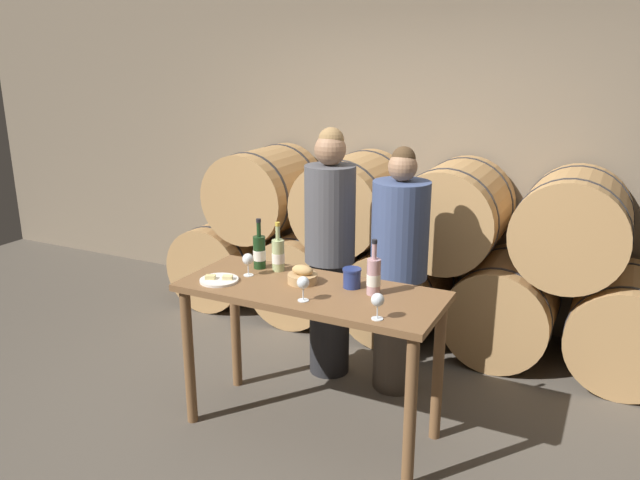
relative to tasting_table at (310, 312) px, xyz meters
The scene contains 15 objects.
ground_plane 0.76m from the tasting_table, ahead, with size 10.00×10.00×0.00m, color #564F44.
stone_wall_back 2.24m from the tasting_table, 90.00° to the left, with size 10.00×0.12×3.20m.
barrel_stack 1.55m from the tasting_table, 90.00° to the left, with size 4.04×0.82×1.42m.
tasting_table is the anchor object (origin of this frame).
person_left 0.75m from the tasting_table, 106.96° to the left, with size 0.34×0.34×1.72m.
person_right 0.76m from the tasting_table, 68.63° to the left, with size 0.37×0.37×1.63m.
wine_bottle_red 0.53m from the tasting_table, 158.55° to the left, with size 0.08×0.08×0.31m.
wine_bottle_white 0.44m from the tasting_table, 149.53° to the left, with size 0.08×0.08×0.30m.
wine_bottle_rose 0.44m from the tasting_table, 12.13° to the left, with size 0.08×0.08×0.31m.
blue_crock 0.31m from the tasting_table, 29.81° to the left, with size 0.11×0.11×0.11m.
bread_basket 0.21m from the tasting_table, 143.83° to the left, with size 0.17×0.17×0.11m.
cheese_plate 0.56m from the tasting_table, 165.59° to the right, with size 0.22×0.22×0.04m.
wine_glass_far_left 0.49m from the tasting_table, behind, with size 0.07×0.07×0.14m.
wine_glass_left 0.31m from the tasting_table, 74.30° to the right, with size 0.07×0.07×0.14m.
wine_glass_center 0.60m from the tasting_table, 25.06° to the right, with size 0.07×0.07×0.14m.
Camera 1 is at (1.50, -2.91, 2.16)m, focal length 35.00 mm.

